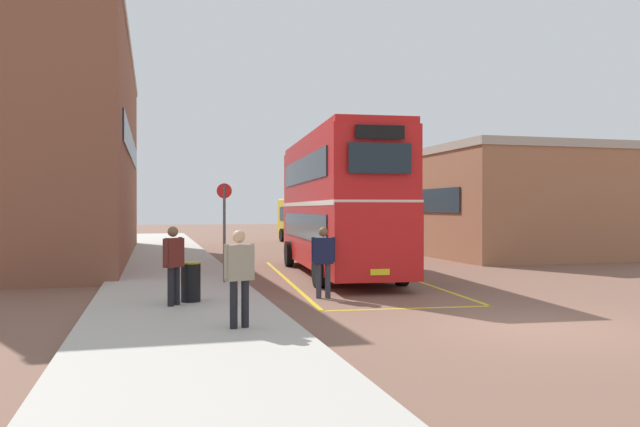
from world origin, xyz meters
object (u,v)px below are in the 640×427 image
(litter_bin, at_px, (191,282))
(bus_stop_sign, at_px, (224,223))
(pedestrian_boarding, at_px, (323,257))
(single_deck_bus, at_px, (309,219))
(pedestrian_waiting_far, at_px, (239,271))
(pedestrian_waiting_near, at_px, (174,259))
(double_decker_bus, at_px, (337,202))

(litter_bin, distance_m, bus_stop_sign, 4.05)
(pedestrian_boarding, distance_m, litter_bin, 3.45)
(single_deck_bus, height_order, pedestrian_waiting_far, single_deck_bus)
(litter_bin, relative_size, bus_stop_sign, 0.32)
(pedestrian_waiting_far, distance_m, litter_bin, 3.56)
(pedestrian_boarding, relative_size, pedestrian_waiting_near, 1.04)
(single_deck_bus, height_order, litter_bin, single_deck_bus)
(double_decker_bus, relative_size, litter_bin, 11.92)
(single_deck_bus, distance_m, pedestrian_boarding, 25.27)
(double_decker_bus, xyz_separation_m, single_deck_bus, (3.83, 19.25, -0.88))
(pedestrian_waiting_near, distance_m, bus_stop_sign, 4.51)
(double_decker_bus, xyz_separation_m, pedestrian_waiting_far, (-4.67, -9.45, -1.35))
(bus_stop_sign, bearing_deg, litter_bin, -107.74)
(double_decker_bus, height_order, litter_bin, double_decker_bus)
(double_decker_bus, distance_m, single_deck_bus, 19.65)
(pedestrian_waiting_near, xyz_separation_m, bus_stop_sign, (1.57, 4.16, 0.70))
(litter_bin, bearing_deg, pedestrian_waiting_far, -79.24)
(pedestrian_waiting_near, height_order, litter_bin, pedestrian_waiting_near)
(pedestrian_boarding, bearing_deg, litter_bin, -168.82)
(single_deck_bus, height_order, pedestrian_waiting_near, single_deck_bus)
(pedestrian_boarding, xyz_separation_m, pedestrian_waiting_far, (-2.69, -4.11, 0.10))
(pedestrian_waiting_far, xyz_separation_m, bus_stop_sign, (0.52, 7.12, 0.70))
(double_decker_bus, height_order, pedestrian_waiting_far, double_decker_bus)
(single_deck_bus, xyz_separation_m, bus_stop_sign, (-7.98, -21.59, 0.23))
(pedestrian_boarding, bearing_deg, double_decker_bus, 69.73)
(pedestrian_waiting_near, bearing_deg, litter_bin, 51.02)
(bus_stop_sign, bearing_deg, pedestrian_waiting_far, -94.16)
(single_deck_bus, height_order, pedestrian_boarding, single_deck_bus)
(single_deck_bus, relative_size, pedestrian_waiting_near, 4.71)
(single_deck_bus, distance_m, litter_bin, 26.88)
(pedestrian_waiting_far, height_order, bus_stop_sign, bus_stop_sign)
(single_deck_bus, distance_m, bus_stop_sign, 23.01)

